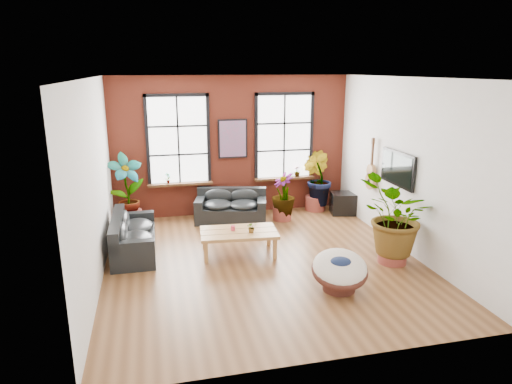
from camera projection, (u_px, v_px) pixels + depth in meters
room at (261, 173)px, 8.63m from camera, size 6.04×6.54×3.54m
sofa_back at (231, 207)px, 11.24m from camera, size 1.86×1.23×0.79m
sofa_left at (131, 237)px, 9.26m from camera, size 0.84×1.98×0.78m
coffee_table at (239, 234)px, 9.19m from camera, size 1.60×1.00×0.59m
papasan_chair at (340, 270)px, 7.70m from camera, size 1.15×1.16×0.72m
poster at (233, 139)px, 11.43m from camera, size 0.74×0.06×0.98m
tv_wall_unit at (389, 171)px, 9.74m from camera, size 0.13×1.86×1.20m
media_box at (344, 203)px, 11.82m from camera, size 0.76×0.68×0.55m
pot_back_left at (130, 219)px, 10.82m from camera, size 0.65×0.65×0.41m
pot_back_right at (315, 203)px, 12.13m from camera, size 0.65×0.65×0.38m
pot_right_wall at (392, 253)px, 8.85m from camera, size 0.67×0.67×0.40m
pot_mid at (282, 213)px, 11.36m from camera, size 0.55×0.55×0.34m
floor_plant_back_left at (127, 188)px, 10.64m from camera, size 1.02×0.87×1.63m
floor_plant_back_right at (317, 178)px, 11.98m from camera, size 0.97×1.01×1.43m
floor_plant_right_wall at (396, 217)px, 8.62m from camera, size 1.85×1.82×1.55m
floor_plant_mid at (283, 194)px, 11.22m from camera, size 0.70×0.70×1.06m
table_plant at (252, 227)px, 9.07m from camera, size 0.21×0.19×0.22m
sill_plant_left at (168, 178)px, 11.26m from camera, size 0.17×0.17×0.27m
sill_plant_right at (297, 171)px, 11.99m from camera, size 0.19×0.19×0.27m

